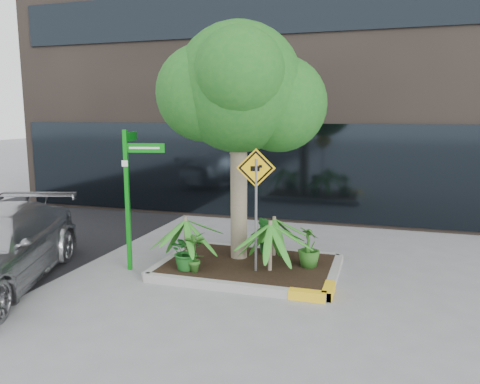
% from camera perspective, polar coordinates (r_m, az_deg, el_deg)
% --- Properties ---
extents(ground, '(80.00, 80.00, 0.00)m').
position_cam_1_polar(ground, '(8.82, -0.76, -10.04)').
color(ground, gray).
rests_on(ground, ground).
extents(planter, '(3.35, 2.36, 0.15)m').
position_cam_1_polar(planter, '(8.97, 1.21, -9.01)').
color(planter, '#9E9E99').
rests_on(planter, ground).
extents(tree, '(3.13, 2.78, 4.70)m').
position_cam_1_polar(tree, '(8.96, -0.13, 12.58)').
color(tree, gray).
rests_on(tree, ground).
extents(palm_front, '(1.03, 1.03, 1.15)m').
position_cam_1_polar(palm_front, '(8.38, 3.72, -3.92)').
color(palm_front, gray).
rests_on(palm_front, ground).
extents(palm_left, '(1.00, 1.00, 1.11)m').
position_cam_1_polar(palm_left, '(8.87, -6.66, -3.39)').
color(palm_left, gray).
rests_on(palm_left, ground).
extents(palm_back, '(0.89, 0.89, 0.99)m').
position_cam_1_polar(palm_back, '(9.30, 4.20, -3.32)').
color(palm_back, gray).
rests_on(palm_back, ground).
extents(shrub_a, '(0.86, 0.86, 0.70)m').
position_cam_1_polar(shrub_a, '(8.60, -6.55, -7.12)').
color(shrub_a, '#19581B').
rests_on(shrub_a, planter).
extents(shrub_b, '(0.59, 0.59, 0.75)m').
position_cam_1_polar(shrub_b, '(8.78, 8.39, -6.63)').
color(shrub_b, '#285D1C').
rests_on(shrub_b, planter).
extents(shrub_c, '(0.46, 0.46, 0.73)m').
position_cam_1_polar(shrub_c, '(8.45, -5.53, -7.29)').
color(shrub_c, '#2B601D').
rests_on(shrub_c, planter).
extents(shrub_d, '(0.58, 0.58, 0.77)m').
position_cam_1_polar(shrub_d, '(9.48, 3.32, -5.28)').
color(shrub_d, '#1C6120').
rests_on(shrub_d, planter).
extents(street_sign_post, '(0.90, 0.77, 2.67)m').
position_cam_1_polar(street_sign_post, '(9.00, -13.22, 0.94)').
color(street_sign_post, '#0B7D13').
rests_on(street_sign_post, ground).
extents(cattle_sign, '(0.67, 0.17, 2.22)m').
position_cam_1_polar(cattle_sign, '(8.17, 1.96, 0.32)').
color(cattle_sign, slate).
rests_on(cattle_sign, ground).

